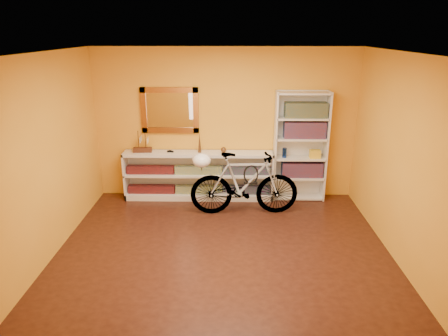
{
  "coord_description": "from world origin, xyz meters",
  "views": [
    {
      "loc": [
        0.1,
        -4.83,
        2.85
      ],
      "look_at": [
        0.0,
        0.7,
        0.95
      ],
      "focal_mm": 32.29,
      "sensor_mm": 36.0,
      "label": 1
    }
  ],
  "objects_px": {
    "bookcase": "(300,147)",
    "helmet": "(202,160)",
    "bicycle": "(244,184)",
    "console_unit": "(199,175)"
  },
  "relations": [
    {
      "from": "helmet",
      "to": "bicycle",
      "type": "bearing_deg",
      "value": 2.62
    },
    {
      "from": "bookcase",
      "to": "helmet",
      "type": "relative_size",
      "value": 6.51
    },
    {
      "from": "bookcase",
      "to": "bicycle",
      "type": "distance_m",
      "value": 1.25
    },
    {
      "from": "bicycle",
      "to": "console_unit",
      "type": "bearing_deg",
      "value": 48.53
    },
    {
      "from": "bicycle",
      "to": "helmet",
      "type": "distance_m",
      "value": 0.78
    },
    {
      "from": "bookcase",
      "to": "helmet",
      "type": "height_order",
      "value": "bookcase"
    },
    {
      "from": "bicycle",
      "to": "helmet",
      "type": "height_order",
      "value": "bicycle"
    },
    {
      "from": "console_unit",
      "to": "bicycle",
      "type": "bearing_deg",
      "value": -38.85
    },
    {
      "from": "helmet",
      "to": "bookcase",
      "type": "bearing_deg",
      "value": 22.55
    },
    {
      "from": "console_unit",
      "to": "helmet",
      "type": "relative_size",
      "value": 8.91
    }
  ]
}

